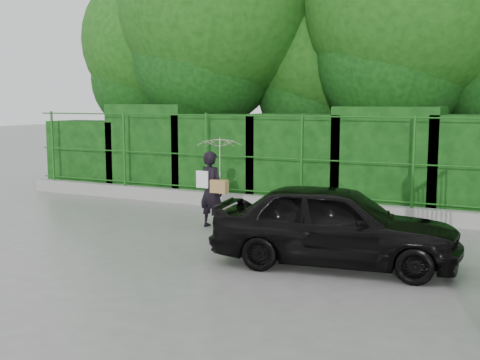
% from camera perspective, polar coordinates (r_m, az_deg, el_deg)
% --- Properties ---
extents(ground, '(80.00, 80.00, 0.00)m').
position_cam_1_polar(ground, '(9.10, -6.79, -7.65)').
color(ground, gray).
extents(kerb, '(14.00, 0.25, 0.30)m').
position_cam_1_polar(kerb, '(12.98, 4.13, -2.35)').
color(kerb, '#9E9E99').
rests_on(kerb, ground).
extents(fence, '(14.13, 0.06, 1.80)m').
position_cam_1_polar(fence, '(12.76, 5.09, 2.23)').
color(fence, '#1A5A17').
rests_on(fence, kerb).
extents(hedge, '(14.20, 1.20, 2.28)m').
position_cam_1_polar(hedge, '(13.78, 5.69, 1.94)').
color(hedge, black).
rests_on(hedge, ground).
extents(trees, '(17.10, 6.15, 8.08)m').
position_cam_1_polar(trees, '(15.68, 12.99, 15.59)').
color(trees, black).
rests_on(trees, ground).
extents(woman, '(0.87, 0.86, 1.71)m').
position_cam_1_polar(woman, '(11.20, -2.24, 1.12)').
color(woman, black).
rests_on(woman, ground).
extents(car, '(3.70, 1.91, 1.20)m').
position_cam_1_polar(car, '(8.80, 9.01, -4.19)').
color(car, black).
rests_on(car, ground).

